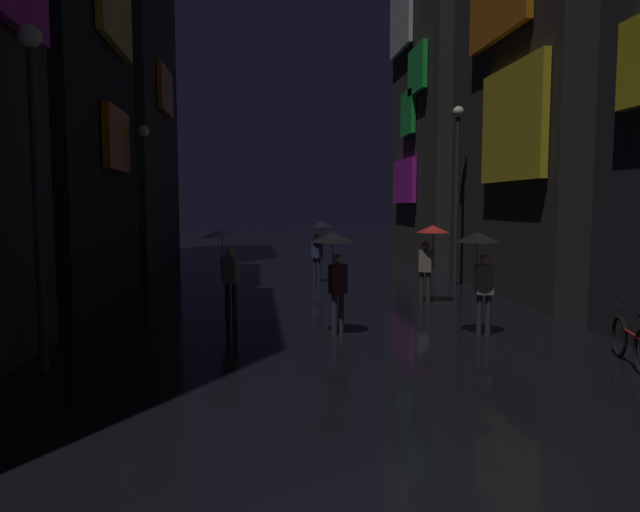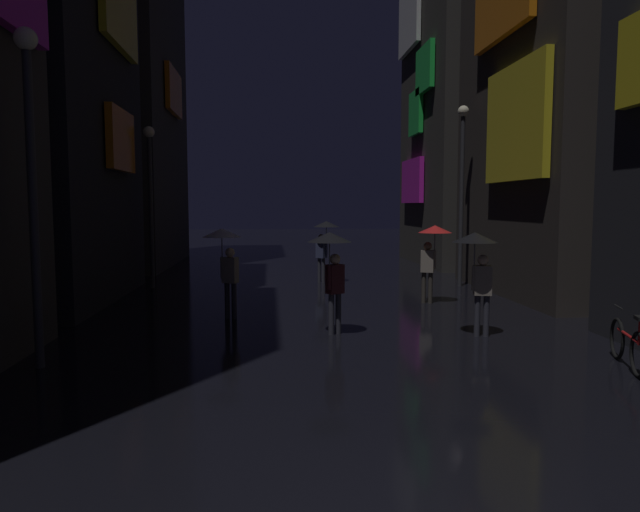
% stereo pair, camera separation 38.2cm
% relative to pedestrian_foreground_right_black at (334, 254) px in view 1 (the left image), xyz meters
% --- Properties ---
extents(building_left_far, '(4.25, 8.93, 22.48)m').
position_rel_pedestrian_foreground_right_black_xyz_m(building_left_far, '(-7.51, 14.77, 9.57)').
color(building_left_far, '#33302D').
rests_on(building_left_far, ground).
extents(building_right_far, '(4.25, 7.36, 14.47)m').
position_rel_pedestrian_foreground_right_black_xyz_m(building_right_far, '(7.46, 13.99, 5.57)').
color(building_right_far, '#33302D').
rests_on(building_right_far, ground).
extents(pedestrian_foreground_right_black, '(0.90, 0.90, 2.12)m').
position_rel_pedestrian_foreground_right_black_xyz_m(pedestrian_foreground_right_black, '(0.00, 0.00, 0.00)').
color(pedestrian_foreground_right_black, '#2D2D38').
rests_on(pedestrian_foreground_right_black, ground).
extents(pedestrian_midstreet_left_red, '(0.90, 0.90, 2.12)m').
position_rel_pedestrian_foreground_right_black_xyz_m(pedestrian_midstreet_left_red, '(3.13, 3.58, 0.00)').
color(pedestrian_midstreet_left_red, '#38332D').
rests_on(pedestrian_midstreet_left_red, ground).
extents(pedestrian_foreground_left_black, '(0.90, 0.90, 2.12)m').
position_rel_pedestrian_foreground_right_black_xyz_m(pedestrian_foreground_left_black, '(0.63, 7.96, 0.00)').
color(pedestrian_foreground_left_black, '#2D2D38').
rests_on(pedestrian_foreground_left_black, ground).
extents(pedestrian_midstreet_centre_clear, '(0.90, 0.90, 2.12)m').
position_rel_pedestrian_foreground_right_black_xyz_m(pedestrian_midstreet_centre_clear, '(-2.29, 1.93, 0.00)').
color(pedestrian_midstreet_centre_clear, '#2D2D38').
rests_on(pedestrian_midstreet_centre_clear, ground).
extents(pedestrian_near_crossing_black, '(0.90, 0.90, 2.12)m').
position_rel_pedestrian_foreground_right_black_xyz_m(pedestrian_near_crossing_black, '(2.90, -0.38, 0.00)').
color(pedestrian_near_crossing_black, '#2D2D38').
rests_on(pedestrian_near_crossing_black, ground).
extents(bicycle_parked_at_storefront, '(0.59, 1.76, 0.96)m').
position_rel_pedestrian_foreground_right_black_xyz_m(bicycle_parked_at_storefront, '(4.58, -2.77, -1.28)').
color(bicycle_parked_at_storefront, black).
rests_on(bicycle_parked_at_storefront, ground).
extents(streetlamp_left_far, '(0.36, 0.36, 5.14)m').
position_rel_pedestrian_foreground_right_black_xyz_m(streetlamp_left_far, '(-5.02, 7.19, 1.58)').
color(streetlamp_left_far, '#2D2D33').
rests_on(streetlamp_left_far, ground).
extents(streetlamp_right_far, '(0.36, 0.36, 5.85)m').
position_rel_pedestrian_foreground_right_black_xyz_m(streetlamp_right_far, '(4.98, 6.70, 1.96)').
color(streetlamp_right_far, '#2D2D33').
rests_on(streetlamp_right_far, ground).
extents(streetlamp_left_near, '(0.36, 0.36, 5.43)m').
position_rel_pedestrian_foreground_right_black_xyz_m(streetlamp_left_near, '(-5.02, -1.90, 1.74)').
color(streetlamp_left_near, '#2D2D33').
rests_on(streetlamp_left_near, ground).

